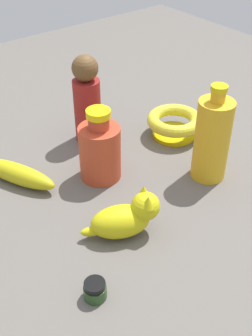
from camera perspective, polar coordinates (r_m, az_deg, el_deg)
ground at (r=0.95m, az=0.00°, el=-2.84°), size 2.00×2.00×0.00m
bowl at (r=1.12m, az=6.46°, el=6.03°), size 0.14×0.14×0.06m
bottle_short at (r=0.95m, az=-3.49°, el=2.41°), size 0.09×0.09×0.17m
cat_figurine at (r=0.83m, az=0.11°, el=-6.52°), size 0.11×0.15×0.10m
banana at (r=0.99m, az=-14.21°, el=-0.75°), size 0.20×0.13×0.05m
bottle_tall at (r=0.96m, az=11.37°, el=3.80°), size 0.08×0.08×0.23m
nail_polish_jar at (r=0.74m, az=-4.13°, el=-15.83°), size 0.04×0.04×0.03m
person_figure_adult at (r=1.07m, az=-5.21°, el=8.94°), size 0.10×0.10×0.23m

